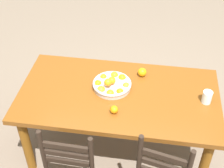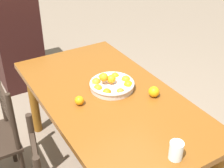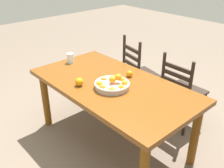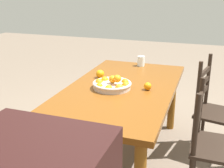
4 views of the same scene
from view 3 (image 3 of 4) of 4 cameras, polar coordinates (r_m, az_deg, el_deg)
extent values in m
plane|color=#716252|center=(2.93, 0.07, -12.50)|extent=(12.00, 12.00, 0.00)
cube|color=brown|center=(2.54, 0.08, -0.29)|extent=(1.72, 0.92, 0.05)
cylinder|color=brown|center=(3.10, -14.53, -3.44)|extent=(0.08, 0.08, 0.67)
cylinder|color=brown|center=(3.44, -3.98, 0.58)|extent=(0.08, 0.08, 0.67)
cylinder|color=brown|center=(2.59, 17.96, -10.71)|extent=(0.08, 0.08, 0.67)
cube|color=black|center=(3.10, 15.61, -1.56)|extent=(0.43, 0.43, 0.03)
cylinder|color=black|center=(3.27, 19.55, -5.12)|extent=(0.04, 0.04, 0.42)
cylinder|color=black|center=(3.42, 14.45, -2.78)|extent=(0.04, 0.04, 0.42)
cylinder|color=black|center=(3.00, 15.89, -7.65)|extent=(0.04, 0.04, 0.42)
cylinder|color=black|center=(3.17, 10.55, -4.96)|extent=(0.04, 0.04, 0.42)
cylinder|color=black|center=(2.77, 17.09, 0.30)|extent=(0.04, 0.04, 0.46)
cylinder|color=black|center=(2.95, 11.30, 2.72)|extent=(0.04, 0.04, 0.46)
cube|color=black|center=(2.88, 13.96, 0.39)|extent=(0.33, 0.03, 0.04)
cube|color=black|center=(2.85, 14.15, 1.91)|extent=(0.33, 0.03, 0.04)
cube|color=black|center=(2.81, 14.34, 3.47)|extent=(0.33, 0.03, 0.04)
cube|color=black|center=(3.44, 6.53, 2.05)|extent=(0.47, 0.47, 0.03)
cylinder|color=black|center=(3.51, 10.22, -1.61)|extent=(0.04, 0.04, 0.41)
cylinder|color=black|center=(3.75, 6.96, 0.55)|extent=(0.04, 0.04, 0.41)
cylinder|color=black|center=(3.33, 5.65, -3.03)|extent=(0.04, 0.04, 0.41)
cylinder|color=black|center=(3.57, 2.54, -0.66)|extent=(0.04, 0.04, 0.41)
cylinder|color=black|center=(3.11, 6.05, 4.73)|extent=(0.04, 0.04, 0.51)
cylinder|color=black|center=(3.38, 2.70, 6.66)|extent=(0.04, 0.04, 0.51)
cube|color=black|center=(3.27, 4.27, 4.46)|extent=(0.30, 0.09, 0.04)
cube|color=black|center=(3.24, 4.33, 6.07)|extent=(0.30, 0.09, 0.04)
cube|color=black|center=(3.20, 4.39, 7.71)|extent=(0.30, 0.09, 0.04)
cylinder|color=beige|center=(2.44, 0.00, -0.36)|extent=(0.32, 0.32, 0.05)
torus|color=beige|center=(2.43, 0.00, 0.12)|extent=(0.34, 0.34, 0.02)
sphere|color=orange|center=(2.36, 2.20, -0.95)|extent=(0.07, 0.07, 0.07)
sphere|color=orange|center=(2.43, 2.88, 0.01)|extent=(0.07, 0.07, 0.07)
sphere|color=orange|center=(2.51, 2.03, 0.85)|extent=(0.07, 0.07, 0.07)
sphere|color=orange|center=(2.54, 0.29, 1.21)|extent=(0.07, 0.07, 0.07)
sphere|color=orange|center=(2.51, -1.83, 0.90)|extent=(0.06, 0.06, 0.06)
sphere|color=orange|center=(2.43, -2.89, -0.10)|extent=(0.07, 0.07, 0.07)
sphere|color=orange|center=(2.36, -2.25, -0.90)|extent=(0.07, 0.07, 0.07)
sphere|color=orange|center=(2.32, -0.03, -1.43)|extent=(0.06, 0.06, 0.06)
sphere|color=orange|center=(2.42, 1.42, 1.52)|extent=(0.07, 0.07, 0.07)
sphere|color=orange|center=(2.41, 0.10, 0.97)|extent=(0.07, 0.07, 0.07)
sphere|color=orange|center=(2.66, 3.92, 2.30)|extent=(0.07, 0.07, 0.07)
sphere|color=orange|center=(2.49, -7.32, 0.47)|extent=(0.08, 0.08, 0.08)
cylinder|color=silver|center=(3.04, -9.30, 5.71)|extent=(0.08, 0.08, 0.11)
camera|label=1|loc=(4.09, 23.67, 34.98)|focal=51.44mm
camera|label=2|loc=(4.12, -6.14, 28.54)|focal=49.79mm
camera|label=4|loc=(2.33, 64.01, 4.97)|focal=46.84mm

